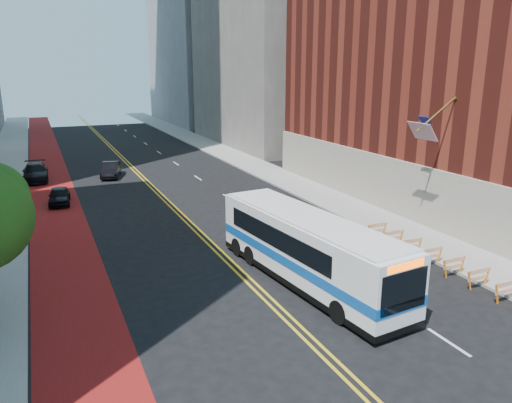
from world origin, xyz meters
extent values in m
plane|color=black|center=(0.00, 0.00, 0.00)|extent=(160.00, 160.00, 0.00)
cube|color=gray|center=(-12.00, 30.00, 0.07)|extent=(4.00, 140.00, 0.15)
cube|color=gray|center=(12.00, 30.00, 0.07)|extent=(4.00, 140.00, 0.15)
cube|color=maroon|center=(-8.10, 30.00, 0.00)|extent=(3.60, 140.00, 0.01)
cube|color=gold|center=(-0.18, 30.00, 0.00)|extent=(0.14, 140.00, 0.01)
cube|color=gold|center=(0.18, 30.00, 0.00)|extent=(0.14, 140.00, 0.01)
cube|color=silver|center=(4.80, -2.00, 0.01)|extent=(0.14, 2.20, 0.01)
cube|color=silver|center=(4.80, 6.00, 0.01)|extent=(0.14, 2.20, 0.01)
cube|color=silver|center=(4.80, 14.00, 0.01)|extent=(0.14, 2.20, 0.01)
cube|color=silver|center=(4.80, 22.00, 0.01)|extent=(0.14, 2.20, 0.01)
cube|color=silver|center=(4.80, 30.00, 0.01)|extent=(0.14, 2.20, 0.01)
cube|color=silver|center=(4.80, 38.00, 0.01)|extent=(0.14, 2.20, 0.01)
cube|color=silver|center=(4.80, 46.00, 0.01)|extent=(0.14, 2.20, 0.01)
cube|color=silver|center=(4.80, 54.00, 0.01)|extent=(0.14, 2.20, 0.01)
cube|color=silver|center=(4.80, 62.00, 0.01)|extent=(0.14, 2.20, 0.01)
cube|color=silver|center=(4.80, 70.00, 0.01)|extent=(0.14, 2.20, 0.01)
cube|color=silver|center=(4.80, 78.00, 0.01)|extent=(0.14, 2.20, 0.01)
cube|color=silver|center=(4.80, 86.00, 0.01)|extent=(0.14, 2.20, 0.01)
cube|color=maroon|center=(22.00, 12.00, 11.00)|extent=(16.00, 36.00, 22.00)
cube|color=#9E9384|center=(14.05, 12.00, 2.00)|extent=(0.50, 36.00, 4.00)
cube|color=black|center=(14.15, 6.00, 1.10)|extent=(0.35, 2.80, 2.20)
cube|color=black|center=(14.15, 13.00, 1.10)|extent=(0.35, 2.80, 2.20)
cube|color=black|center=(14.15, 20.00, 1.10)|extent=(0.35, 2.80, 2.20)
cube|color=#A57F33|center=(14.05, 8.00, 8.50)|extent=(0.25, 0.25, 0.25)
cylinder|color=#A57F33|center=(12.70, 8.00, 7.60)|extent=(2.85, 0.12, 2.05)
cube|color=#B21419|center=(11.70, 8.00, 6.60)|extent=(0.75, 1.90, 1.05)
cube|color=navy|center=(12.25, 8.45, 7.15)|extent=(0.39, 0.85, 0.52)
cube|color=orange|center=(9.05, -0.45, 0.50)|extent=(0.32, 0.06, 0.99)
cube|color=orange|center=(9.60, -0.45, 0.90)|extent=(1.25, 0.05, 0.22)
cube|color=orange|center=(9.60, -0.45, 0.55)|extent=(1.25, 0.05, 0.18)
cube|color=orange|center=(9.05, 1.10, 0.50)|extent=(0.32, 0.06, 0.99)
cube|color=orange|center=(10.15, 1.10, 0.50)|extent=(0.32, 0.06, 0.99)
cube|color=orange|center=(9.60, 1.10, 0.90)|extent=(1.25, 0.05, 0.22)
cube|color=orange|center=(9.60, 1.10, 0.55)|extent=(1.25, 0.05, 0.18)
cube|color=orange|center=(9.05, 2.65, 0.50)|extent=(0.32, 0.06, 0.99)
cube|color=orange|center=(10.15, 2.65, 0.50)|extent=(0.32, 0.06, 0.99)
cube|color=orange|center=(9.60, 2.65, 0.90)|extent=(1.25, 0.05, 0.22)
cube|color=orange|center=(9.60, 2.65, 0.55)|extent=(1.25, 0.05, 0.18)
cube|color=orange|center=(9.05, 4.20, 0.50)|extent=(0.32, 0.06, 0.99)
cube|color=orange|center=(10.15, 4.20, 0.50)|extent=(0.32, 0.06, 0.99)
cube|color=orange|center=(9.60, 4.20, 0.90)|extent=(1.25, 0.05, 0.22)
cube|color=orange|center=(9.60, 4.20, 0.55)|extent=(1.25, 0.05, 0.18)
cube|color=orange|center=(9.05, 5.75, 0.50)|extent=(0.32, 0.06, 0.99)
cube|color=orange|center=(10.15, 5.75, 0.50)|extent=(0.32, 0.06, 0.99)
cube|color=orange|center=(9.60, 5.75, 0.90)|extent=(1.25, 0.05, 0.22)
cube|color=orange|center=(9.60, 5.75, 0.55)|extent=(1.25, 0.05, 0.18)
cube|color=orange|center=(9.05, 7.30, 0.50)|extent=(0.32, 0.06, 0.99)
cube|color=orange|center=(10.15, 7.30, 0.50)|extent=(0.32, 0.06, 0.99)
cube|color=orange|center=(9.60, 7.30, 0.90)|extent=(1.25, 0.05, 0.22)
cube|color=orange|center=(9.60, 7.30, 0.55)|extent=(1.25, 0.05, 0.18)
cube|color=orange|center=(9.05, 8.85, 0.50)|extent=(0.32, 0.06, 0.99)
cube|color=orange|center=(10.15, 8.85, 0.50)|extent=(0.32, 0.06, 0.99)
cube|color=orange|center=(9.60, 8.85, 0.90)|extent=(1.25, 0.05, 0.22)
cube|color=orange|center=(9.60, 8.85, 0.55)|extent=(1.25, 0.05, 0.18)
cube|color=white|center=(2.52, 4.98, 1.82)|extent=(3.98, 12.50, 2.92)
cube|color=#0E4CA5|center=(2.52, 4.98, 1.38)|extent=(4.03, 12.54, 0.46)
cube|color=black|center=(2.43, 5.80, 2.30)|extent=(3.63, 8.84, 0.97)
cube|color=black|center=(3.19, -1.09, 2.05)|extent=(2.34, 0.36, 1.64)
cube|color=black|center=(1.85, 11.05, 2.25)|extent=(2.13, 0.33, 1.02)
cube|color=#FF5905|center=(3.19, -1.10, 3.07)|extent=(1.86, 0.28, 0.31)
cube|color=white|center=(2.52, 4.98, 3.33)|extent=(3.79, 11.87, 0.12)
cube|color=black|center=(2.52, 4.98, 0.36)|extent=(4.02, 12.53, 0.31)
cylinder|color=black|center=(1.75, 0.94, 0.51)|extent=(0.42, 1.05, 1.02)
cylinder|color=black|center=(4.15, 1.21, 0.51)|extent=(0.42, 1.05, 1.02)
cylinder|color=black|center=(0.95, 8.27, 0.51)|extent=(0.42, 1.05, 1.02)
cylinder|color=black|center=(3.35, 8.53, 0.51)|extent=(0.42, 1.05, 1.02)
cylinder|color=black|center=(0.79, 9.73, 0.51)|extent=(0.42, 1.05, 1.02)
cylinder|color=black|center=(3.19, 10.00, 0.51)|extent=(0.42, 1.05, 1.02)
imported|color=black|center=(-7.74, 25.37, 0.65)|extent=(1.86, 3.91, 1.29)
imported|color=black|center=(-2.67, 33.81, 0.71)|extent=(2.57, 4.57, 1.43)
imported|color=black|center=(-9.30, 35.07, 0.78)|extent=(2.31, 5.40, 1.55)
camera|label=1|loc=(-8.87, -14.62, 10.23)|focal=35.00mm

